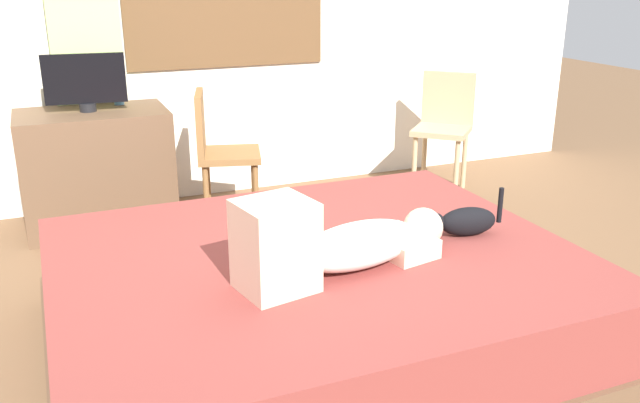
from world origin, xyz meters
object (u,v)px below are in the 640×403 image
at_px(tv_monitor, 85,82).
at_px(chair_spare, 444,122).
at_px(chair_by_desk, 218,148).
at_px(cat, 464,221).
at_px(cup, 119,97).
at_px(desk, 97,169).
at_px(bed, 317,302).
at_px(person_lying, 339,244).

distance_m(tv_monitor, chair_spare, 2.48).
distance_m(tv_monitor, chair_by_desk, 0.89).
distance_m(cat, cup, 2.47).
distance_m(desk, cup, 0.48).
bearing_deg(cat, chair_spare, 59.77).
relative_size(bed, cat, 6.16).
xyz_separation_m(tv_monitor, chair_by_desk, (0.72, -0.30, -0.41)).
bearing_deg(cup, chair_spare, -9.27).
bearing_deg(bed, desk, 110.03).
xyz_separation_m(cat, tv_monitor, (-1.39, 2.00, 0.40)).
relative_size(cat, tv_monitor, 0.74).
bearing_deg(bed, cup, 103.85).
xyz_separation_m(bed, cup, (-0.51, 2.08, 0.57)).
xyz_separation_m(bed, desk, (-0.70, 1.93, 0.15)).
xyz_separation_m(cat, chair_by_desk, (-0.67, 1.70, -0.01)).
relative_size(desk, chair_by_desk, 1.05).
bearing_deg(desk, person_lying, -71.28).
relative_size(person_lying, chair_by_desk, 1.10).
bearing_deg(cup, chair_by_desk, -41.10).
xyz_separation_m(tv_monitor, chair_spare, (2.43, -0.21, -0.41)).
distance_m(bed, tv_monitor, 2.17).
bearing_deg(cup, bed, -76.15).
bearing_deg(desk, cup, 38.56).
bearing_deg(chair_by_desk, cat, -68.50).
relative_size(bed, tv_monitor, 4.56).
height_order(person_lying, desk, person_lying).
height_order(desk, cup, cup).
height_order(desk, chair_spare, chair_spare).
relative_size(cat, cup, 3.77).
bearing_deg(person_lying, desk, 108.72).
xyz_separation_m(person_lying, desk, (-0.72, 2.12, -0.19)).
distance_m(desk, tv_monitor, 0.55).
xyz_separation_m(chair_by_desk, chair_spare, (1.71, 0.09, 0.00)).
height_order(person_lying, chair_by_desk, chair_by_desk).
bearing_deg(desk, bed, -69.97).
bearing_deg(bed, cat, -6.04).
bearing_deg(tv_monitor, bed, -69.61).
bearing_deg(chair_spare, person_lying, -131.75).
bearing_deg(bed, chair_spare, 44.99).
relative_size(chair_by_desk, chair_spare, 1.00).
distance_m(bed, chair_by_desk, 1.65).
bearing_deg(cup, person_lying, -76.91).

